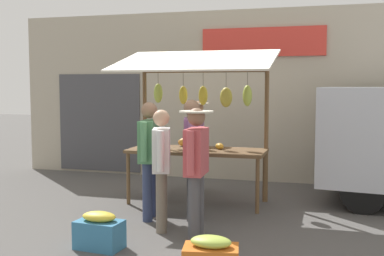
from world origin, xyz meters
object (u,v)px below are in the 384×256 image
Objects in this scene: vendor_with_sunhat at (197,139)px; shopper_in_striped_shirt at (150,151)px; shopper_in_grey_tee at (192,150)px; shopper_with_shopping_bag at (161,161)px; market_stall at (199,108)px; produce_crate_side at (211,256)px; shopper_with_ponytail at (196,162)px; produce_crate_near at (99,232)px.

vendor_with_sunhat is 1.86m from shopper_in_striped_shirt.
shopper_in_striped_shirt reaches higher than vendor_with_sunhat.
shopper_in_striped_shirt is 0.60m from shopper_in_grey_tee.
vendor_with_sunhat is 1.02× the size of shopper_with_shopping_bag.
market_stall is 3.32m from produce_crate_side.
vendor_with_sunhat reaches higher than produce_crate_side.
shopper_in_striped_shirt is 1.05× the size of shopper_with_shopping_bag.
shopper_in_striped_shirt is 1.03× the size of shopper_with_ponytail.
market_stall is at bearing -6.44° from shopper_in_grey_tee.
shopper_with_ponytail is at bearing 104.38° from market_stall.
shopper_in_grey_tee is at bearing -113.80° from produce_crate_near.
shopper_with_shopping_bag is (-0.15, 2.31, -0.05)m from vendor_with_sunhat.
produce_crate_near is at bearing 136.20° from shopper_with_shopping_bag.
shopper_with_shopping_bag reaches higher than produce_crate_near.
vendor_with_sunhat is 2.32m from shopper_with_shopping_bag.
shopper_with_ponytail is 2.87× the size of produce_crate_near.
produce_crate_side is at bearing -149.58° from shopper_in_striped_shirt.
shopper_with_shopping_bag is at bearing -150.17° from shopper_in_striped_shirt.
produce_crate_side is at bearing 165.15° from produce_crate_near.
shopper_in_striped_shirt is at bearing -17.32° from vendor_with_sunhat.
vendor_with_sunhat is at bearing -72.44° from produce_crate_side.
produce_crate_side is (-0.99, 1.29, -0.74)m from shopper_with_shopping_bag.
produce_crate_near is (0.52, 2.50, -1.34)m from market_stall.
shopper_in_grey_tee is at bearing -68.55° from produce_crate_side.
shopper_with_ponytail is at bearing -134.26° from shopper_in_striped_shirt.
shopper_with_shopping_bag is at bearing -52.52° from produce_crate_side.
shopper_in_striped_shirt is at bearing -52.73° from produce_crate_side.
vendor_with_sunhat reaches higher than shopper_with_shopping_bag.
produce_crate_near is (0.99, 0.70, -0.76)m from shopper_with_ponytail.
shopper_with_ponytail is 1.43m from produce_crate_near.
market_stall is at bearing -72.36° from produce_crate_side.
shopper_in_striped_shirt is 2.74× the size of produce_crate_side.
vendor_with_sunhat is 3.85m from produce_crate_side.
market_stall is at bearing -101.77° from produce_crate_near.
shopper_in_grey_tee is (-0.38, 1.67, 0.03)m from vendor_with_sunhat.
market_stall is 1.95m from shopper_with_ponytail.
shopper_in_grey_tee is at bearing -36.78° from shopper_with_shopping_bag.
shopper_in_grey_tee is 1.07× the size of shopper_with_shopping_bag.
produce_crate_near is (0.30, 3.22, -0.76)m from vendor_with_sunhat.
produce_crate_near is at bearing 122.68° from shopper_with_ponytail.
market_stall reaches higher than vendor_with_sunhat.
vendor_with_sunhat is 2.61m from shopper_with_ponytail.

